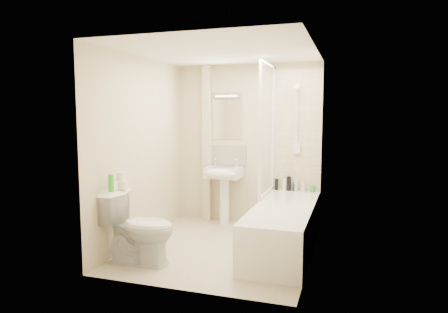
% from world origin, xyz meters
% --- Properties ---
extents(floor, '(2.50, 2.50, 0.00)m').
position_xyz_m(floor, '(0.00, 0.00, 0.00)').
color(floor, beige).
rests_on(floor, ground).
extents(wall_back, '(2.20, 0.02, 2.40)m').
position_xyz_m(wall_back, '(0.00, 1.25, 1.20)').
color(wall_back, beige).
rests_on(wall_back, ground).
extents(wall_left, '(0.02, 2.50, 2.40)m').
position_xyz_m(wall_left, '(-1.10, 0.00, 1.20)').
color(wall_left, beige).
rests_on(wall_left, ground).
extents(wall_right, '(0.02, 2.50, 2.40)m').
position_xyz_m(wall_right, '(1.10, 0.00, 1.20)').
color(wall_right, beige).
rests_on(wall_right, ground).
extents(ceiling, '(2.20, 2.50, 0.02)m').
position_xyz_m(ceiling, '(0.00, 0.00, 2.40)').
color(ceiling, white).
rests_on(ceiling, wall_back).
extents(tile_back, '(0.70, 0.01, 1.75)m').
position_xyz_m(tile_back, '(0.75, 1.24, 1.42)').
color(tile_back, beige).
rests_on(tile_back, wall_back).
extents(tile_right, '(0.01, 2.10, 1.75)m').
position_xyz_m(tile_right, '(1.09, 0.20, 1.42)').
color(tile_right, beige).
rests_on(tile_right, wall_right).
extents(pipe_boxing, '(0.12, 0.12, 2.40)m').
position_xyz_m(pipe_boxing, '(-0.62, 1.19, 1.20)').
color(pipe_boxing, beige).
rests_on(pipe_boxing, ground).
extents(splashback, '(0.60, 0.02, 0.30)m').
position_xyz_m(splashback, '(-0.31, 1.24, 1.03)').
color(splashback, beige).
rests_on(splashback, wall_back).
extents(mirror, '(0.46, 0.01, 0.60)m').
position_xyz_m(mirror, '(-0.31, 1.24, 1.58)').
color(mirror, white).
rests_on(mirror, wall_back).
extents(strip_light, '(0.42, 0.07, 0.07)m').
position_xyz_m(strip_light, '(-0.31, 1.22, 1.95)').
color(strip_light, silver).
rests_on(strip_light, wall_back).
extents(bathtub, '(0.70, 2.10, 0.55)m').
position_xyz_m(bathtub, '(0.75, 0.20, 0.29)').
color(bathtub, white).
rests_on(bathtub, ground).
extents(shower_screen, '(0.04, 0.92, 1.80)m').
position_xyz_m(shower_screen, '(0.40, 0.80, 1.45)').
color(shower_screen, white).
rests_on(shower_screen, bathtub).
extents(shower_fixture, '(0.10, 0.16, 0.99)m').
position_xyz_m(shower_fixture, '(0.75, 1.19, 1.55)').
color(shower_fixture, white).
rests_on(shower_fixture, wall_back).
extents(pedestal_sink, '(0.51, 0.48, 0.99)m').
position_xyz_m(pedestal_sink, '(-0.31, 1.01, 0.70)').
color(pedestal_sink, white).
rests_on(pedestal_sink, ground).
extents(bottle_black_a, '(0.06, 0.06, 0.17)m').
position_xyz_m(bottle_black_a, '(0.48, 1.16, 0.63)').
color(bottle_black_a, black).
rests_on(bottle_black_a, bathtub).
extents(bottle_white_a, '(0.06, 0.06, 0.17)m').
position_xyz_m(bottle_white_a, '(0.59, 1.16, 0.63)').
color(bottle_white_a, white).
rests_on(bottle_white_a, bathtub).
extents(bottle_black_b, '(0.06, 0.06, 0.21)m').
position_xyz_m(bottle_black_b, '(0.66, 1.16, 0.66)').
color(bottle_black_b, black).
rests_on(bottle_black_b, bathtub).
extents(bottle_blue, '(0.05, 0.05, 0.12)m').
position_xyz_m(bottle_blue, '(0.73, 1.16, 0.61)').
color(bottle_blue, navy).
rests_on(bottle_blue, bathtub).
extents(bottle_cream, '(0.06, 0.06, 0.19)m').
position_xyz_m(bottle_cream, '(0.76, 1.16, 0.64)').
color(bottle_cream, beige).
rests_on(bottle_cream, bathtub).
extents(bottle_white_b, '(0.06, 0.06, 0.14)m').
position_xyz_m(bottle_white_b, '(0.86, 1.16, 0.62)').
color(bottle_white_b, silver).
rests_on(bottle_white_b, bathtub).
extents(bottle_green, '(0.07, 0.07, 0.09)m').
position_xyz_m(bottle_green, '(1.00, 1.16, 0.59)').
color(bottle_green, green).
rests_on(bottle_green, bathtub).
extents(toilet, '(0.50, 0.82, 0.82)m').
position_xyz_m(toilet, '(-0.72, -0.75, 0.41)').
color(toilet, white).
rests_on(toilet, ground).
extents(toilet_roll_lower, '(0.12, 0.12, 0.10)m').
position_xyz_m(toilet_roll_lower, '(-0.95, -0.69, 0.86)').
color(toilet_roll_lower, white).
rests_on(toilet_roll_lower, toilet).
extents(toilet_roll_upper, '(0.10, 0.10, 0.09)m').
position_xyz_m(toilet_roll_upper, '(-0.98, -0.68, 0.96)').
color(toilet_roll_upper, white).
rests_on(toilet_roll_upper, toilet_roll_lower).
extents(green_bottle, '(0.06, 0.06, 0.19)m').
position_xyz_m(green_bottle, '(-0.99, -0.86, 0.91)').
color(green_bottle, green).
rests_on(green_bottle, toilet).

